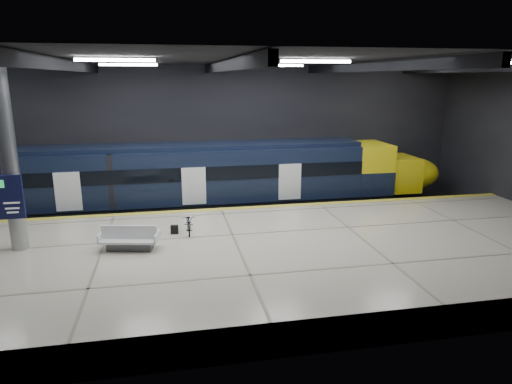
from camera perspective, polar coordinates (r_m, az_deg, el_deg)
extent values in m
plane|color=black|center=(19.97, -3.34, -7.37)|extent=(30.00, 30.00, 0.00)
cube|color=black|center=(26.74, -5.85, 6.95)|extent=(30.00, 0.10, 8.00)
cube|color=black|center=(11.21, 2.01, -3.09)|extent=(30.00, 0.10, 8.00)
cube|color=black|center=(18.60, -3.71, 16.22)|extent=(30.00, 16.00, 0.10)
cube|color=black|center=(18.76, -22.80, 14.40)|extent=(0.25, 16.00, 0.40)
cube|color=black|center=(18.59, -3.70, 15.45)|extent=(0.25, 16.00, 0.40)
cube|color=black|center=(20.27, 13.98, 14.97)|extent=(0.25, 16.00, 0.40)
cube|color=black|center=(23.42, 27.81, 13.63)|extent=(0.25, 16.00, 0.40)
cube|color=white|center=(16.50, -17.16, 15.49)|extent=(2.60, 0.18, 0.10)
cube|color=white|center=(17.31, 7.50, 15.89)|extent=(2.60, 0.18, 0.10)
cube|color=white|center=(20.62, 26.90, 14.24)|extent=(2.60, 0.18, 0.10)
cube|color=white|center=(22.48, -15.65, 15.08)|extent=(2.60, 0.18, 0.10)
cube|color=white|center=(23.08, 2.61, 15.53)|extent=(2.60, 0.18, 0.10)
cube|color=white|center=(25.65, 18.52, 14.70)|extent=(2.60, 0.18, 0.10)
cube|color=beige|center=(17.47, -2.23, -8.66)|extent=(30.00, 11.00, 1.10)
cube|color=yellow|center=(22.20, -4.36, -2.14)|extent=(30.00, 0.40, 0.01)
cube|color=gray|center=(24.43, -4.89, -3.14)|extent=(30.00, 0.08, 0.16)
cube|color=gray|center=(25.80, -5.25, -2.20)|extent=(30.00, 0.08, 0.16)
cube|color=black|center=(24.92, -14.76, -2.09)|extent=(24.00, 2.58, 0.80)
cube|color=black|center=(24.50, -15.02, 1.90)|extent=(24.00, 2.80, 2.75)
cube|color=black|center=(24.24, -15.25, 5.35)|extent=(24.00, 2.30, 0.24)
cube|color=black|center=(23.07, -15.28, 1.84)|extent=(24.00, 0.04, 0.70)
cube|color=white|center=(23.16, -7.77, 0.74)|extent=(1.20, 0.05, 1.90)
cube|color=yellow|center=(26.90, 13.80, 3.04)|extent=(2.00, 2.80, 2.75)
ellipsoid|color=yellow|center=(28.18, 18.55, 2.22)|extent=(3.60, 2.52, 1.90)
cube|color=black|center=(27.00, 14.40, 3.42)|extent=(1.60, 2.38, 0.80)
cube|color=#595B60|center=(17.66, -15.46, -6.48)|extent=(1.72, 0.85, 0.31)
cube|color=white|center=(17.58, -15.51, -5.75)|extent=(2.20, 1.29, 0.08)
cube|color=white|center=(17.48, -15.57, -4.86)|extent=(2.03, 0.51, 0.52)
cube|color=white|center=(17.86, -18.72, -5.26)|extent=(0.24, 0.87, 0.31)
cube|color=white|center=(17.27, -12.23, -5.47)|extent=(0.24, 0.87, 0.31)
imported|color=#99999E|center=(18.94, -8.36, -3.88)|extent=(0.58, 1.56, 0.81)
cube|color=black|center=(19.00, -10.15, -4.63)|extent=(0.33, 0.23, 0.35)
cylinder|color=#9EA0A5|center=(18.49, -28.53, 3.81)|extent=(0.60, 0.60, 6.90)
cube|color=#0E1136|center=(18.35, -28.41, -0.56)|extent=(0.90, 0.12, 1.60)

